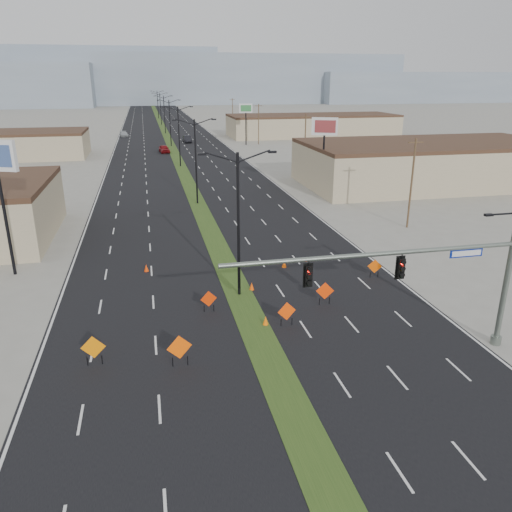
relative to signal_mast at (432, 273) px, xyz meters
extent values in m
plane|color=gray|center=(-8.56, -2.00, -4.79)|extent=(600.00, 600.00, 0.00)
cube|color=black|center=(-8.56, 98.00, -4.79)|extent=(25.00, 400.00, 0.02)
cube|color=#254217|center=(-8.56, 98.00, -4.79)|extent=(2.00, 400.00, 0.04)
cube|color=tan|center=(-40.56, 83.00, -2.54)|extent=(30.00, 14.00, 4.50)
cube|color=tan|center=(25.44, 43.00, -2.04)|extent=(36.00, 18.00, 5.50)
cube|color=tan|center=(29.44, 108.00, -2.29)|extent=(44.00, 16.00, 5.00)
cube|color=gray|center=(31.44, 298.00, 9.21)|extent=(220.00, 50.00, 28.00)
cube|color=gray|center=(171.44, 288.00, 4.21)|extent=(160.00, 50.00, 18.00)
cube|color=gray|center=(-38.56, 318.00, 11.21)|extent=(140.00, 50.00, 32.00)
cylinder|color=slate|center=(4.64, 0.00, -0.79)|extent=(0.32, 0.32, 8.00)
cylinder|color=slate|center=(4.64, 0.00, -4.54)|extent=(0.60, 0.60, 0.50)
cylinder|color=slate|center=(-3.36, 0.00, 1.31)|extent=(16.00, 0.24, 0.24)
cylinder|color=black|center=(3.74, 0.00, 3.01)|extent=(1.80, 0.10, 0.10)
cube|color=navy|center=(1.84, -0.02, 0.99)|extent=(1.90, 0.04, 0.45)
cube|color=black|center=(-6.86, 0.00, 0.43)|extent=(0.50, 0.28, 1.30)
sphere|color=#FF0C05|center=(-6.86, -0.16, 0.78)|extent=(0.22, 0.22, 0.22)
cube|color=black|center=(-1.86, 0.00, 0.43)|extent=(0.50, 0.28, 1.30)
sphere|color=#FF0C05|center=(-1.86, -0.16, 0.78)|extent=(0.22, 0.22, 0.22)
cylinder|color=black|center=(-8.56, 10.00, 0.21)|extent=(0.20, 0.20, 10.00)
cube|color=black|center=(-10.86, 10.00, 5.16)|extent=(0.55, 0.24, 0.14)
cube|color=black|center=(-6.26, 10.00, 5.16)|extent=(0.55, 0.24, 0.14)
cylinder|color=black|center=(-8.56, 38.00, 0.21)|extent=(0.20, 0.20, 10.00)
cube|color=black|center=(-10.86, 38.00, 5.16)|extent=(0.55, 0.24, 0.14)
cube|color=black|center=(-6.26, 38.00, 5.16)|extent=(0.55, 0.24, 0.14)
cylinder|color=black|center=(-8.56, 66.00, 0.21)|extent=(0.20, 0.20, 10.00)
cube|color=black|center=(-10.86, 66.00, 5.16)|extent=(0.55, 0.24, 0.14)
cube|color=black|center=(-6.26, 66.00, 5.16)|extent=(0.55, 0.24, 0.14)
cylinder|color=black|center=(-8.56, 94.00, 0.21)|extent=(0.20, 0.20, 10.00)
cube|color=black|center=(-10.86, 94.00, 5.16)|extent=(0.55, 0.24, 0.14)
cube|color=black|center=(-6.26, 94.00, 5.16)|extent=(0.55, 0.24, 0.14)
cylinder|color=black|center=(-8.56, 122.00, 0.21)|extent=(0.20, 0.20, 10.00)
cube|color=black|center=(-10.86, 122.00, 5.16)|extent=(0.55, 0.24, 0.14)
cube|color=black|center=(-6.26, 122.00, 5.16)|extent=(0.55, 0.24, 0.14)
cylinder|color=black|center=(-8.56, 150.00, 0.21)|extent=(0.20, 0.20, 10.00)
cube|color=black|center=(-10.86, 150.00, 5.16)|extent=(0.55, 0.24, 0.14)
cube|color=black|center=(-6.26, 150.00, 5.16)|extent=(0.55, 0.24, 0.14)
cylinder|color=black|center=(-8.56, 178.00, 0.21)|extent=(0.20, 0.20, 10.00)
cube|color=black|center=(-10.86, 178.00, 5.16)|extent=(0.55, 0.24, 0.14)
cube|color=black|center=(-6.26, 178.00, 5.16)|extent=(0.55, 0.24, 0.14)
cylinder|color=#4C3823|center=(11.44, 23.00, -0.29)|extent=(0.20, 0.20, 9.00)
cube|color=#4C3823|center=(11.44, 23.00, 3.81)|extent=(1.60, 0.10, 0.10)
cylinder|color=#4C3823|center=(11.44, 58.00, -0.29)|extent=(0.20, 0.20, 9.00)
cube|color=#4C3823|center=(11.44, 58.00, 3.81)|extent=(1.60, 0.10, 0.10)
cylinder|color=#4C3823|center=(11.44, 93.00, -0.29)|extent=(0.20, 0.20, 9.00)
cube|color=#4C3823|center=(11.44, 93.00, 3.81)|extent=(1.60, 0.10, 0.10)
cylinder|color=#4C3823|center=(11.44, 128.00, -0.29)|extent=(0.20, 0.20, 9.00)
cube|color=#4C3823|center=(11.44, 128.00, 3.81)|extent=(1.60, 0.10, 0.10)
imported|color=maroon|center=(-10.56, 83.60, -4.02)|extent=(2.40, 4.74, 1.55)
imported|color=black|center=(-4.43, 100.11, -4.00)|extent=(1.82, 4.83, 1.58)
imported|color=#A5AAAF|center=(-19.56, 115.92, -4.11)|extent=(2.54, 4.92, 1.36)
cube|color=orange|center=(-17.78, 2.60, -3.72)|extent=(1.29, 0.08, 1.29)
cylinder|color=black|center=(-18.16, 2.60, -4.52)|extent=(0.05, 0.05, 0.54)
cylinder|color=black|center=(-17.41, 2.60, -4.52)|extent=(0.05, 0.05, 0.54)
cube|color=#FF5405|center=(-13.33, 1.52, -3.66)|extent=(1.34, 0.30, 1.36)
cylinder|color=black|center=(-13.73, 1.52, -4.51)|extent=(0.05, 0.05, 0.57)
cylinder|color=black|center=(-12.93, 1.52, -4.51)|extent=(0.05, 0.05, 0.57)
cube|color=red|center=(-10.99, 7.76, -3.88)|extent=(1.09, 0.20, 1.09)
cylinder|color=black|center=(-11.31, 7.76, -4.56)|extent=(0.05, 0.05, 0.45)
cylinder|color=black|center=(-10.68, 7.76, -4.56)|extent=(0.05, 0.05, 0.45)
cube|color=#FF4105|center=(-6.56, 4.73, -3.80)|extent=(1.19, 0.22, 1.20)
cylinder|color=black|center=(-6.90, 4.73, -4.54)|extent=(0.05, 0.05, 0.50)
cylinder|color=black|center=(-6.21, 4.73, -4.54)|extent=(0.05, 0.05, 0.50)
cube|color=#F43605|center=(-3.21, 7.15, -3.78)|extent=(1.20, 0.24, 1.21)
cylinder|color=black|center=(-3.56, 7.15, -4.54)|extent=(0.05, 0.05, 0.50)
cylinder|color=black|center=(-2.86, 7.15, -4.54)|extent=(0.05, 0.05, 0.50)
cube|color=#DD4C04|center=(2.19, 10.99, -3.88)|extent=(1.07, 0.33, 1.10)
cylinder|color=black|center=(1.88, 10.99, -4.56)|extent=(0.05, 0.05, 0.46)
cylinder|color=black|center=(2.51, 10.99, -4.56)|extent=(0.05, 0.05, 0.46)
cone|color=#FF6805|center=(-7.81, 5.08, -4.49)|extent=(0.48, 0.48, 0.61)
cone|color=#F04705|center=(-7.52, 10.62, -4.50)|extent=(0.46, 0.46, 0.59)
cone|color=#F54F05|center=(-4.00, 14.55, -4.48)|extent=(0.44, 0.44, 0.62)
cone|color=#E93804|center=(-14.94, 16.00, -4.49)|extent=(0.48, 0.48, 0.61)
cylinder|color=black|center=(-25.01, 17.64, -0.52)|extent=(0.24, 0.24, 8.55)
cylinder|color=black|center=(7.67, 38.55, -0.69)|extent=(0.24, 0.24, 8.20)
cube|color=white|center=(7.67, 38.55, 4.05)|extent=(3.11, 1.61, 2.16)
cube|color=maroon|center=(7.67, 38.35, 4.05)|extent=(2.39, 1.08, 1.51)
cylinder|color=black|center=(8.40, 92.64, -1.03)|extent=(0.24, 0.24, 7.53)
cube|color=white|center=(8.40, 92.64, 3.33)|extent=(2.98, 0.89, 1.98)
cube|color=#338141|center=(8.40, 92.44, 3.33)|extent=(2.35, 0.49, 1.39)
camera|label=1|loc=(-14.32, -21.90, 9.69)|focal=35.00mm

